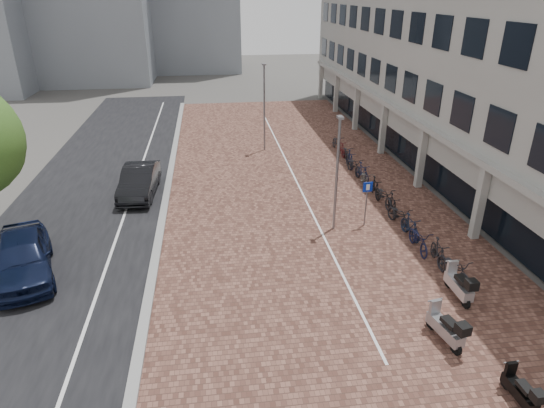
% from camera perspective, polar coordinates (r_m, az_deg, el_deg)
% --- Properties ---
extents(ground, '(140.00, 140.00, 0.00)m').
position_cam_1_polar(ground, '(16.61, 2.86, -12.73)').
color(ground, '#474442').
rests_on(ground, ground).
extents(plaza_brick, '(14.50, 42.00, 0.04)m').
position_cam_1_polar(plaza_brick, '(27.29, 2.47, 2.98)').
color(plaza_brick, brown).
rests_on(plaza_brick, ground).
extents(street_asphalt, '(8.00, 50.00, 0.03)m').
position_cam_1_polar(street_asphalt, '(27.66, -20.60, 1.65)').
color(street_asphalt, black).
rests_on(street_asphalt, ground).
extents(curb, '(0.35, 42.00, 0.14)m').
position_cam_1_polar(curb, '(27.00, -12.55, 2.28)').
color(curb, gray).
rests_on(curb, ground).
extents(lane_line, '(0.12, 44.00, 0.00)m').
position_cam_1_polar(lane_line, '(27.26, -16.51, 1.94)').
color(lane_line, white).
rests_on(lane_line, street_asphalt).
extents(parking_line, '(0.10, 30.00, 0.00)m').
position_cam_1_polar(parking_line, '(27.31, 2.88, 3.05)').
color(parking_line, white).
rests_on(parking_line, plaza_brick).
extents(office_building, '(8.40, 40.00, 15.00)m').
position_cam_1_polar(office_building, '(32.90, 21.87, 20.19)').
color(office_building, '#9E9E99').
rests_on(office_building, ground).
extents(car_navy, '(3.45, 5.37, 1.70)m').
position_cam_1_polar(car_navy, '(20.23, -28.18, -5.69)').
color(car_navy, black).
rests_on(car_navy, ground).
extents(car_dark, '(1.90, 4.82, 1.56)m').
position_cam_1_polar(car_dark, '(26.01, -15.90, 2.73)').
color(car_dark, black).
rests_on(car_dark, ground).
extents(scooter_front, '(0.55, 1.74, 1.20)m').
position_cam_1_polar(scooter_front, '(18.06, 21.87, -9.00)').
color(scooter_front, '#B7B7BC').
rests_on(scooter_front, ground).
extents(scooter_mid, '(0.48, 1.43, 0.98)m').
position_cam_1_polar(scooter_mid, '(14.78, 28.05, -19.35)').
color(scooter_mid, black).
rests_on(scooter_mid, ground).
extents(scooter_back, '(0.85, 1.79, 1.19)m').
position_cam_1_polar(scooter_back, '(15.90, 20.43, -13.80)').
color(scooter_back, gray).
rests_on(scooter_back, ground).
extents(parking_sign, '(0.46, 0.11, 2.20)m').
position_cam_1_polar(parking_sign, '(21.77, 11.49, 0.80)').
color(parking_sign, slate).
rests_on(parking_sign, ground).
extents(lamp_near, '(0.12, 0.12, 5.25)m').
position_cam_1_polar(lamp_near, '(20.79, 7.90, 3.41)').
color(lamp_near, gray).
rests_on(lamp_near, ground).
extents(lamp_far, '(0.12, 0.12, 5.76)m').
position_cam_1_polar(lamp_far, '(31.75, -0.95, 11.54)').
color(lamp_far, gray).
rests_on(lamp_far, ground).
extents(bike_row, '(1.47, 18.12, 1.05)m').
position_cam_1_polar(bike_row, '(25.47, 12.52, 2.00)').
color(bike_row, '#232328').
rests_on(bike_row, ground).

